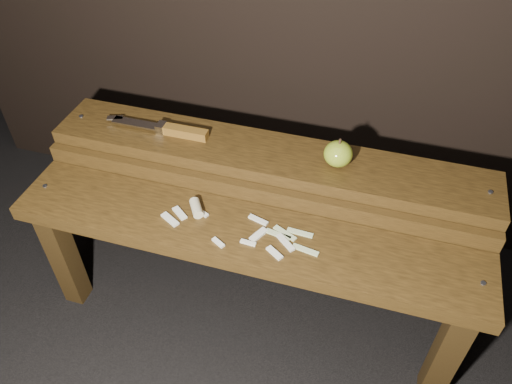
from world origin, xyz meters
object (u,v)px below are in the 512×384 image
(bench_rear_tier, at_px, (267,176))
(bench_front_tier, at_px, (242,251))
(apple, at_px, (338,154))
(knife, at_px, (173,130))

(bench_rear_tier, bearing_deg, bench_front_tier, -90.00)
(bench_front_tier, height_order, apple, apple)
(bench_rear_tier, bearing_deg, knife, 179.04)
(apple, bearing_deg, knife, 179.97)
(bench_rear_tier, xyz_separation_m, knife, (-0.27, 0.00, 0.10))
(bench_front_tier, height_order, bench_rear_tier, bench_rear_tier)
(bench_rear_tier, height_order, knife, knife)
(bench_rear_tier, bearing_deg, apple, 1.34)
(apple, xyz_separation_m, knife, (-0.46, 0.00, -0.02))
(bench_front_tier, distance_m, apple, 0.35)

